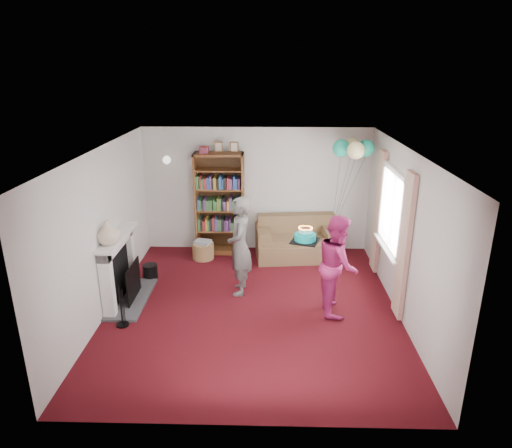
{
  "coord_description": "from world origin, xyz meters",
  "views": [
    {
      "loc": [
        0.22,
        -6.37,
        3.64
      ],
      "look_at": [
        0.04,
        0.6,
        1.19
      ],
      "focal_mm": 32.0,
      "sensor_mm": 36.0,
      "label": 1
    }
  ],
  "objects_px": {
    "birthday_cake": "(305,237)",
    "bookcase": "(220,205)",
    "person_magenta": "(337,264)",
    "person_striped": "(240,246)",
    "sofa": "(296,242)"
  },
  "relations": [
    {
      "from": "person_striped",
      "to": "birthday_cake",
      "type": "height_order",
      "value": "person_striped"
    },
    {
      "from": "bookcase",
      "to": "person_magenta",
      "type": "distance_m",
      "value": 3.09
    },
    {
      "from": "person_magenta",
      "to": "sofa",
      "type": "bearing_deg",
      "value": 12.91
    },
    {
      "from": "birthday_cake",
      "to": "bookcase",
      "type": "bearing_deg",
      "value": 123.54
    },
    {
      "from": "person_magenta",
      "to": "birthday_cake",
      "type": "relative_size",
      "value": 4.01
    },
    {
      "from": "person_striped",
      "to": "birthday_cake",
      "type": "relative_size",
      "value": 4.3
    },
    {
      "from": "sofa",
      "to": "birthday_cake",
      "type": "bearing_deg",
      "value": -96.02
    },
    {
      "from": "person_magenta",
      "to": "person_striped",
      "type": "bearing_deg",
      "value": 69.14
    },
    {
      "from": "person_magenta",
      "to": "birthday_cake",
      "type": "bearing_deg",
      "value": 84.41
    },
    {
      "from": "person_striped",
      "to": "person_magenta",
      "type": "bearing_deg",
      "value": 69.1
    },
    {
      "from": "person_striped",
      "to": "person_magenta",
      "type": "xyz_separation_m",
      "value": [
        1.52,
        -0.56,
        -0.05
      ]
    },
    {
      "from": "sofa",
      "to": "birthday_cake",
      "type": "relative_size",
      "value": 4.01
    },
    {
      "from": "person_striped",
      "to": "person_magenta",
      "type": "height_order",
      "value": "person_striped"
    },
    {
      "from": "bookcase",
      "to": "birthday_cake",
      "type": "distance_m",
      "value": 2.76
    },
    {
      "from": "sofa",
      "to": "person_striped",
      "type": "distance_m",
      "value": 1.91
    }
  ]
}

